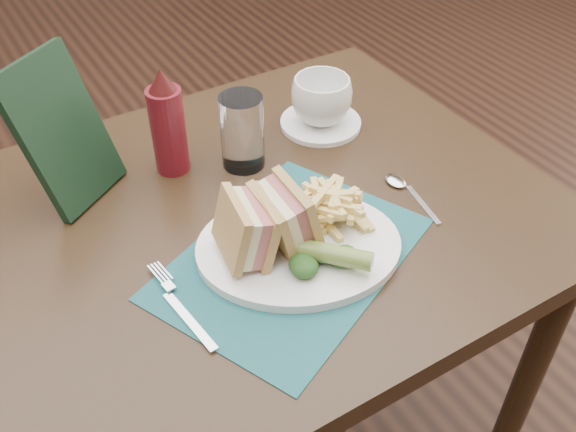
# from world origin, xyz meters

# --- Properties ---
(floor) EXTENTS (7.00, 7.00, 0.00)m
(floor) POSITION_xyz_m (0.00, 0.00, 0.00)
(floor) COLOR black
(floor) RESTS_ON ground
(table_main) EXTENTS (0.90, 0.75, 0.75)m
(table_main) POSITION_xyz_m (0.00, -0.50, 0.38)
(table_main) COLOR black
(table_main) RESTS_ON ground
(placemat) EXTENTS (0.46, 0.41, 0.00)m
(placemat) POSITION_xyz_m (-0.02, -0.63, 0.75)
(placemat) COLOR #194E52
(placemat) RESTS_ON table_main
(plate) EXTENTS (0.37, 0.34, 0.01)m
(plate) POSITION_xyz_m (-0.01, -0.62, 0.76)
(plate) COLOR white
(plate) RESTS_ON placemat
(sandwich_half_a) EXTENTS (0.09, 0.11, 0.10)m
(sandwich_half_a) POSITION_xyz_m (-0.10, -0.60, 0.82)
(sandwich_half_a) COLOR tan
(sandwich_half_a) RESTS_ON plate
(sandwich_half_b) EXTENTS (0.08, 0.10, 0.10)m
(sandwich_half_b) POSITION_xyz_m (-0.04, -0.61, 0.82)
(sandwich_half_b) COLOR tan
(sandwich_half_b) RESTS_ON plate
(kale_garnish) EXTENTS (0.11, 0.08, 0.03)m
(kale_garnish) POSITION_xyz_m (0.00, -0.67, 0.78)
(kale_garnish) COLOR #1B3D16
(kale_garnish) RESTS_ON plate
(pickle_spear) EXTENTS (0.10, 0.11, 0.03)m
(pickle_spear) POSITION_xyz_m (0.01, -0.68, 0.79)
(pickle_spear) COLOR #59732C
(pickle_spear) RESTS_ON plate
(fries_pile) EXTENTS (0.18, 0.20, 0.06)m
(fries_pile) POSITION_xyz_m (0.06, -0.60, 0.80)
(fries_pile) COLOR #E8CA74
(fries_pile) RESTS_ON plate
(fork) EXTENTS (0.05, 0.17, 0.01)m
(fork) POSITION_xyz_m (-0.20, -0.63, 0.76)
(fork) COLOR silver
(fork) RESTS_ON placemat
(spoon) EXTENTS (0.06, 0.15, 0.01)m
(spoon) POSITION_xyz_m (0.22, -0.61, 0.76)
(spoon) COLOR silver
(spoon) RESTS_ON table_main
(saucer) EXTENTS (0.20, 0.20, 0.01)m
(saucer) POSITION_xyz_m (0.21, -0.35, 0.76)
(saucer) COLOR white
(saucer) RESTS_ON table_main
(coffee_cup) EXTENTS (0.15, 0.15, 0.09)m
(coffee_cup) POSITION_xyz_m (0.21, -0.35, 0.80)
(coffee_cup) COLOR white
(coffee_cup) RESTS_ON saucer
(drinking_glass) EXTENTS (0.08, 0.08, 0.13)m
(drinking_glass) POSITION_xyz_m (0.03, -0.39, 0.81)
(drinking_glass) COLOR white
(drinking_glass) RESTS_ON table_main
(ketchup_bottle) EXTENTS (0.07, 0.07, 0.19)m
(ketchup_bottle) POSITION_xyz_m (-0.08, -0.33, 0.84)
(ketchup_bottle) COLOR #580F17
(ketchup_bottle) RESTS_ON table_main
(check_presenter) EXTENTS (0.17, 0.16, 0.23)m
(check_presenter) POSITION_xyz_m (-0.24, -0.31, 0.87)
(check_presenter) COLOR black
(check_presenter) RESTS_ON table_main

